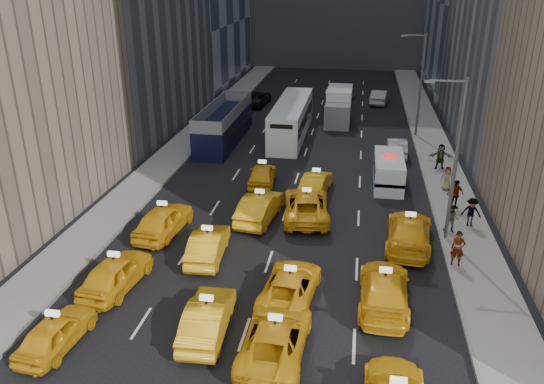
# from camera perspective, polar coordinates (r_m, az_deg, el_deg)

# --- Properties ---
(ground) EXTENTS (160.00, 160.00, 0.00)m
(ground) POSITION_cam_1_polar(r_m,az_deg,el_deg) (21.21, -4.19, -18.28)
(ground) COLOR black
(ground) RESTS_ON ground
(sidewalk_west) EXTENTS (3.00, 90.00, 0.15)m
(sidewalk_west) POSITION_cam_1_polar(r_m,az_deg,el_deg) (45.19, -9.89, 4.64)
(sidewalk_west) COLOR gray
(sidewalk_west) RESTS_ON ground
(sidewalk_east) EXTENTS (3.00, 90.00, 0.15)m
(sidewalk_east) POSITION_cam_1_polar(r_m,az_deg,el_deg) (43.26, 17.48, 3.07)
(sidewalk_east) COLOR gray
(sidewalk_east) RESTS_ON ground
(curb_west) EXTENTS (0.15, 90.00, 0.18)m
(curb_west) POSITION_cam_1_polar(r_m,az_deg,el_deg) (44.74, -8.13, 4.58)
(curb_west) COLOR slate
(curb_west) RESTS_ON ground
(curb_east) EXTENTS (0.15, 90.00, 0.18)m
(curb_east) POSITION_cam_1_polar(r_m,az_deg,el_deg) (43.06, 15.58, 3.23)
(curb_east) COLOR slate
(curb_east) RESTS_ON ground
(streetlight_near) EXTENTS (2.15, 0.22, 9.00)m
(streetlight_near) POSITION_cam_1_polar(r_m,az_deg,el_deg) (29.36, 19.02, 3.69)
(streetlight_near) COLOR #595B60
(streetlight_near) RESTS_ON ground
(streetlight_far) EXTENTS (2.15, 0.22, 9.00)m
(streetlight_far) POSITION_cam_1_polar(r_m,az_deg,el_deg) (48.59, 15.61, 11.33)
(streetlight_far) COLOR #595B60
(streetlight_far) RESTS_ON ground
(taxi_4) EXTENTS (1.94, 4.08, 1.35)m
(taxi_4) POSITION_cam_1_polar(r_m,az_deg,el_deg) (23.32, -22.21, -13.77)
(taxi_4) COLOR #EEA714
(taxi_4) RESTS_ON ground
(taxi_5) EXTENTS (1.81, 4.62, 1.50)m
(taxi_5) POSITION_cam_1_polar(r_m,az_deg,el_deg) (22.47, -6.95, -13.27)
(taxi_5) COLOR #EEA714
(taxi_5) RESTS_ON ground
(taxi_6) EXTENTS (2.55, 5.28, 1.45)m
(taxi_6) POSITION_cam_1_polar(r_m,az_deg,el_deg) (21.34, 0.36, -15.37)
(taxi_6) COLOR #EEA714
(taxi_6) RESTS_ON ground
(taxi_8) EXTENTS (2.35, 4.80, 1.57)m
(taxi_8) POSITION_cam_1_polar(r_m,az_deg,el_deg) (26.17, -16.43, -8.34)
(taxi_8) COLOR #EEA714
(taxi_8) RESTS_ON ground
(taxi_9) EXTENTS (1.89, 4.62, 1.49)m
(taxi_9) POSITION_cam_1_polar(r_m,az_deg,el_deg) (27.82, -6.90, -5.63)
(taxi_9) COLOR #EEA714
(taxi_9) RESTS_ON ground
(taxi_10) EXTENTS (2.72, 5.11, 1.37)m
(taxi_10) POSITION_cam_1_polar(r_m,az_deg,el_deg) (24.43, 1.96, -10.00)
(taxi_10) COLOR #EEA714
(taxi_10) RESTS_ON ground
(taxi_11) EXTENTS (2.33, 5.45, 1.56)m
(taxi_11) POSITION_cam_1_polar(r_m,az_deg,el_deg) (24.47, 11.95, -10.21)
(taxi_11) COLOR #EEA714
(taxi_11) RESTS_ON ground
(taxi_12) EXTENTS (2.43, 5.06, 1.67)m
(taxi_12) POSITION_cam_1_polar(r_m,az_deg,el_deg) (30.63, -11.59, -2.97)
(taxi_12) COLOR #EEA714
(taxi_12) RESTS_ON ground
(taxi_13) EXTENTS (2.32, 5.14, 1.64)m
(taxi_13) POSITION_cam_1_polar(r_m,az_deg,el_deg) (31.65, -1.32, -1.64)
(taxi_13) COLOR #EEA714
(taxi_13) RESTS_ON ground
(taxi_14) EXTENTS (3.29, 5.97, 1.58)m
(taxi_14) POSITION_cam_1_polar(r_m,az_deg,el_deg) (32.04, 3.71, -1.42)
(taxi_14) COLOR #EEA714
(taxi_14) RESTS_ON ground
(taxi_15) EXTENTS (2.85, 5.90, 1.66)m
(taxi_15) POSITION_cam_1_polar(r_m,az_deg,el_deg) (29.66, 14.51, -4.16)
(taxi_15) COLOR #EEA714
(taxi_15) RESTS_ON ground
(taxi_16) EXTENTS (2.12, 4.57, 1.52)m
(taxi_16) POSITION_cam_1_polar(r_m,az_deg,el_deg) (36.79, -1.05, 1.86)
(taxi_16) COLOR #EEA714
(taxi_16) RESTS_ON ground
(taxi_17) EXTENTS (2.09, 4.50, 1.43)m
(taxi_17) POSITION_cam_1_polar(r_m,az_deg,el_deg) (35.63, 4.75, 0.98)
(taxi_17) COLOR #EEA714
(taxi_17) RESTS_ON ground
(nypd_van) EXTENTS (2.60, 5.31, 2.19)m
(nypd_van) POSITION_cam_1_polar(r_m,az_deg,el_deg) (37.65, 12.42, 2.18)
(nypd_van) COLOR silver
(nypd_van) RESTS_ON ground
(double_decker) EXTENTS (2.57, 11.27, 3.28)m
(double_decker) POSITION_cam_1_polar(r_m,az_deg,el_deg) (46.33, -5.16, 7.34)
(double_decker) COLOR black
(double_decker) RESTS_ON ground
(city_bus) EXTENTS (2.81, 12.31, 3.17)m
(city_bus) POSITION_cam_1_polar(r_m,az_deg,el_deg) (47.75, 2.10, 7.82)
(city_bus) COLOR silver
(city_bus) RESTS_ON ground
(box_truck) EXTENTS (2.71, 7.02, 3.16)m
(box_truck) POSITION_cam_1_polar(r_m,az_deg,el_deg) (53.01, 7.19, 9.16)
(box_truck) COLOR silver
(box_truck) RESTS_ON ground
(misc_car_0) EXTENTS (1.56, 4.33, 1.42)m
(misc_car_0) POSITION_cam_1_polar(r_m,az_deg,el_deg) (44.04, 13.27, 4.75)
(misc_car_0) COLOR #B9BCC1
(misc_car_0) RESTS_ON ground
(misc_car_1) EXTENTS (3.08, 5.83, 1.56)m
(misc_car_1) POSITION_cam_1_polar(r_m,az_deg,el_deg) (59.53, -1.80, 10.06)
(misc_car_1) COLOR black
(misc_car_1) RESTS_ON ground
(misc_car_2) EXTENTS (2.73, 5.29, 1.47)m
(misc_car_2) POSITION_cam_1_polar(r_m,az_deg,el_deg) (64.61, 7.82, 10.84)
(misc_car_2) COLOR gray
(misc_car_2) RESTS_ON ground
(misc_car_3) EXTENTS (2.08, 4.15, 1.36)m
(misc_car_3) POSITION_cam_1_polar(r_m,az_deg,el_deg) (62.12, 3.48, 10.48)
(misc_car_3) COLOR black
(misc_car_3) RESTS_ON ground
(misc_car_4) EXTENTS (2.26, 4.97, 1.58)m
(misc_car_4) POSITION_cam_1_polar(r_m,az_deg,el_deg) (61.29, 11.47, 10.01)
(misc_car_4) COLOR #929498
(misc_car_4) RESTS_ON ground
(pedestrian_0) EXTENTS (0.74, 0.55, 1.86)m
(pedestrian_0) POSITION_cam_1_polar(r_m,az_deg,el_deg) (28.13, 19.36, -5.75)
(pedestrian_0) COLOR gray
(pedestrian_0) RESTS_ON sidewalk_east
(pedestrian_1) EXTENTS (0.90, 0.67, 1.64)m
(pedestrian_1) POSITION_cam_1_polar(r_m,az_deg,el_deg) (31.51, 18.75, -2.75)
(pedestrian_1) COLOR gray
(pedestrian_1) RESTS_ON sidewalk_east
(pedestrian_2) EXTENTS (1.17, 0.62, 1.73)m
(pedestrian_2) POSITION_cam_1_polar(r_m,az_deg,el_deg) (32.64, 20.64, -2.04)
(pedestrian_2) COLOR gray
(pedestrian_2) RESTS_ON sidewalk_east
(pedestrian_3) EXTENTS (1.20, 0.85, 1.87)m
(pedestrian_3) POSITION_cam_1_polar(r_m,az_deg,el_deg) (34.66, 19.10, -0.23)
(pedestrian_3) COLOR gray
(pedestrian_3) RESTS_ON sidewalk_east
(pedestrian_4) EXTENTS (0.86, 0.57, 1.64)m
(pedestrian_4) POSITION_cam_1_polar(r_m,az_deg,el_deg) (37.51, 18.31, 1.42)
(pedestrian_4) COLOR gray
(pedestrian_4) RESTS_ON sidewalk_east
(pedestrian_5) EXTENTS (1.76, 0.52, 1.89)m
(pedestrian_5) POSITION_cam_1_polar(r_m,az_deg,el_deg) (41.38, 17.68, 3.66)
(pedestrian_5) COLOR gray
(pedestrian_5) RESTS_ON sidewalk_east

